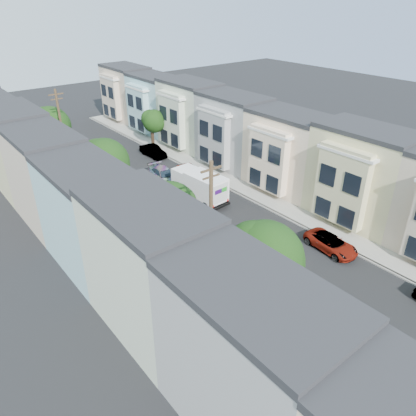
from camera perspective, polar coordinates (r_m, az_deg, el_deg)
ground at (r=32.41m, az=11.46°, el=-8.80°), size 160.00×160.00×0.00m
road_slab at (r=41.81m, az=-4.12°, el=0.82°), size 12.00×70.00×0.02m
curb_left at (r=39.13m, az=-11.40°, el=-1.66°), size 0.30×70.00×0.15m
curb_right at (r=45.10m, az=2.19°, el=3.11°), size 0.30×70.00×0.15m
sidewalk_left at (r=38.66m, az=-13.09°, el=-2.25°), size 2.60×70.00×0.15m
sidewalk_right at (r=45.88m, az=3.42°, el=3.54°), size 2.60×70.00×0.15m
centerline at (r=41.82m, az=-4.12°, el=0.81°), size 0.12×70.00×0.01m
townhouse_row_left at (r=37.55m, az=-18.23°, el=-4.14°), size 5.00×70.00×8.50m
townhouse_row_right at (r=48.33m, az=6.79°, el=4.62°), size 5.00×70.00×8.50m
tree_b at (r=23.83m, az=7.74°, el=-7.33°), size 4.70×4.70×7.84m
tree_c at (r=30.81m, az=-5.56°, el=-0.44°), size 4.52×4.52×6.78m
tree_d at (r=39.37m, az=-14.44°, el=6.08°), size 4.70×4.70×7.32m
tree_e at (r=51.92m, az=-21.35°, el=10.60°), size 4.70×4.70×7.49m
tree_far_r at (r=56.16m, az=-7.68°, el=11.95°), size 3.10×3.10×5.27m
utility_pole_near at (r=26.91m, az=0.41°, el=-3.30°), size 1.60×0.26×10.00m
utility_pole_far at (r=48.21m, az=-19.73°, el=9.64°), size 1.60×0.26×10.00m
fedex_truck at (r=41.50m, az=-1.17°, el=3.26°), size 2.43×6.32×3.03m
lead_sedan at (r=46.25m, az=-6.17°, el=4.57°), size 2.77×5.36×1.54m
parked_left_b at (r=25.09m, az=22.09°, el=-22.16°), size 2.37×4.86×1.41m
parked_left_c at (r=30.20m, az=2.58°, el=-9.83°), size 1.52×3.83×1.23m
parked_left_d at (r=35.51m, az=-6.06°, el=-3.28°), size 2.89×5.55×1.49m
parked_right_b at (r=35.36m, az=16.92°, el=-4.82°), size 2.49×4.82×1.30m
parked_right_c at (r=47.34m, az=-2.33°, el=5.11°), size 2.49×4.68×1.25m
parked_right_d at (r=53.84m, az=-7.72°, el=7.92°), size 1.67×4.41×1.46m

